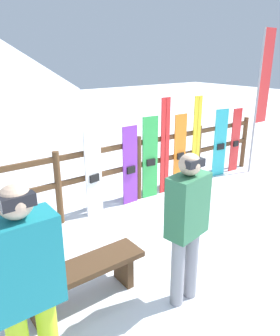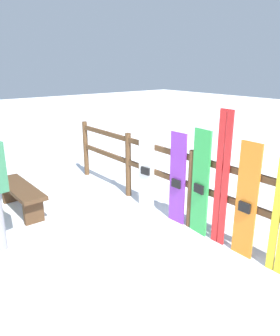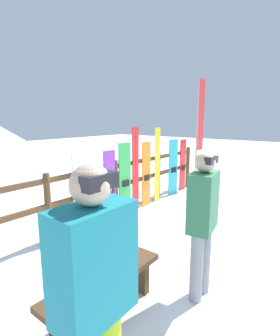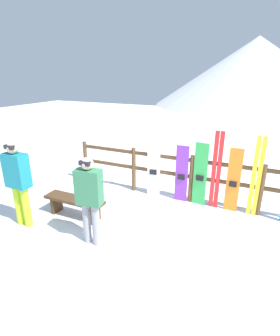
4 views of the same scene
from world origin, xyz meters
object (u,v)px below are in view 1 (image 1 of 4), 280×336
snowboard_orange (180,152)px  rental_flag (262,87)px  snowboard_cyan (220,143)px  person_plaid_green (187,220)px  snowboard_red (235,140)px  ski_pair_red (165,147)px  bench (82,275)px  person_teal (26,285)px  snowboard_white (94,174)px  snowboard_purple (130,166)px  snowboard_green (150,158)px  ski_pair_yellow (196,141)px

snowboard_orange → rental_flag: size_ratio=0.49×
snowboard_cyan → rental_flag: size_ratio=0.48×
person_plaid_green → snowboard_red: person_plaid_green is taller
ski_pair_red → snowboard_cyan: bearing=-0.1°
snowboard_red → person_plaid_green: bearing=-148.6°
bench → snowboard_orange: 3.39m
person_teal → snowboard_cyan: person_teal is taller
snowboard_white → rental_flag: bearing=-3.9°
snowboard_cyan → snowboard_orange: bearing=180.0°
snowboard_purple → snowboard_orange: (1.14, 0.00, 0.04)m
person_teal → snowboard_green: (2.94, 2.35, -0.26)m
snowboard_orange → person_teal: bearing=-147.2°
person_plaid_green → snowboard_cyan: bearing=35.2°
snowboard_purple → snowboard_orange: 1.14m
bench → snowboard_white: (1.09, 1.67, 0.37)m
rental_flag → snowboard_green: bearing=174.4°
snowboard_green → bench: bearing=-143.0°
rental_flag → ski_pair_red: bearing=173.6°
snowboard_purple → snowboard_green: snowboard_green is taller
snowboard_cyan → rental_flag: rental_flag is taller
ski_pair_red → ski_pair_yellow: (0.80, 0.00, -0.02)m
snowboard_green → snowboard_cyan: bearing=-0.0°
rental_flag → bench: bearing=-164.1°
person_plaid_green → snowboard_cyan: person_plaid_green is taller
snowboard_red → snowboard_white: bearing=180.0°
snowboard_orange → snowboard_purple: bearing=-180.0°
bench → ski_pair_red: 3.10m
person_plaid_green → rental_flag: (4.08, 2.01, 0.88)m
snowboard_purple → ski_pair_red: 0.79m
snowboard_green → ski_pair_yellow: (1.14, 0.00, 0.13)m
person_teal → ski_pair_red: ski_pair_red is taller
ski_pair_yellow → bench: bearing=-153.5°
person_teal → snowboard_white: 2.98m
ski_pair_red → snowboard_orange: ski_pair_red is taller
ski_pair_yellow → snowboard_orange: bearing=-179.5°
snowboard_white → snowboard_orange: (1.84, 0.00, 0.02)m
person_teal → rental_flag: bearing=20.3°
snowboard_green → snowboard_white: bearing=-180.0°
snowboard_white → ski_pair_red: ski_pair_red is taller
snowboard_red → person_teal: bearing=-156.1°
snowboard_purple → snowboard_red: (2.78, 0.00, 0.01)m
snowboard_purple → snowboard_cyan: (2.28, 0.00, 0.03)m
snowboard_purple → bench: bearing=-136.9°
snowboard_cyan → ski_pair_yellow: bearing=179.7°
person_teal → snowboard_purple: 3.45m
snowboard_red → snowboard_green: bearing=180.0°
person_teal → snowboard_orange: 4.35m
snowboard_white → person_teal: bearing=-127.6°
snowboard_red → rental_flag: rental_flag is taller
person_plaid_green → snowboard_white: size_ratio=1.16×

